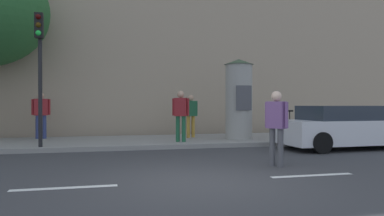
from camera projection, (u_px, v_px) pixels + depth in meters
name	position (u px, v px, depth m)	size (l,w,h in m)	color
ground_plane	(198.00, 181.00, 7.01)	(80.00, 80.00, 0.00)	#38383A
sidewalk_curb	(151.00, 141.00, 13.81)	(36.00, 4.00, 0.15)	gray
lane_markings	(198.00, 181.00, 7.01)	(25.80, 0.16, 0.01)	silver
building_backdrop	(138.00, 36.00, 18.62)	(36.00, 5.00, 9.78)	tan
traffic_light	(39.00, 57.00, 11.22)	(0.24, 0.45, 4.05)	black
poster_column	(239.00, 99.00, 13.87)	(1.09, 1.09, 2.99)	#9E9B93
pedestrian_in_red_top	(276.00, 122.00, 8.69)	(0.43, 0.53, 1.76)	#4C4C51
pedestrian_in_light_jacket	(41.00, 111.00, 14.08)	(0.67, 0.30, 1.76)	navy
pedestrian_in_dark_shirt	(181.00, 112.00, 12.92)	(0.56, 0.39, 1.77)	#1E5938
pedestrian_with_backpack	(191.00, 112.00, 14.58)	(0.61, 0.40, 1.67)	#B78C33
bicycle_leaning	(294.00, 129.00, 13.78)	(1.77, 0.12, 1.09)	black
parked_car_blue	(347.00, 128.00, 12.17)	(4.57, 2.02, 1.41)	silver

